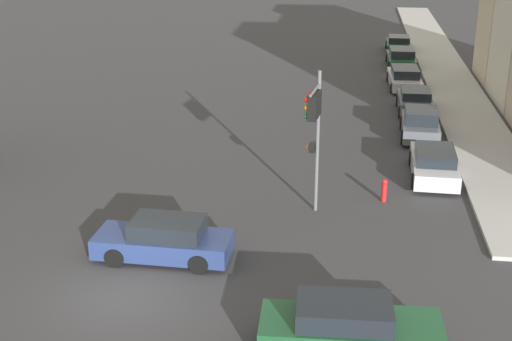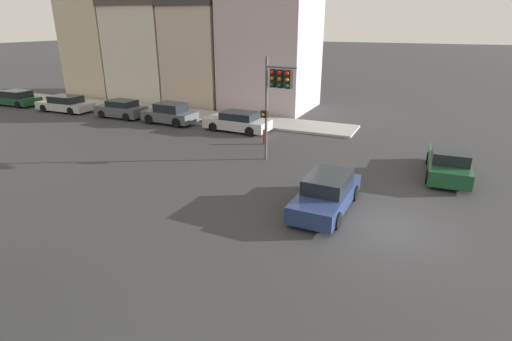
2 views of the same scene
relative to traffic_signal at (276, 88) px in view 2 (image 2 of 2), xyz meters
The scene contains 12 objects.
ground_plane 9.09m from the traffic_signal, 128.41° to the right, with size 300.00×300.00×0.00m, color #333335.
sidewalk_strip 28.58m from the traffic_signal, 74.14° to the left, with size 3.29×60.00×0.15m.
rowhouse_backdrop 19.08m from the traffic_signal, 46.71° to the left, with size 7.15×24.35×11.42m.
traffic_signal is the anchor object (origin of this frame).
crossing_car_0 6.88m from the traffic_signal, 138.72° to the right, with size 4.50×1.95×1.40m.
crossing_car_1 9.11m from the traffic_signal, 80.10° to the right, with size 4.79×2.04×1.41m.
parked_car_0 7.55m from the traffic_signal, 43.83° to the left, with size 2.04×4.56×1.32m.
parked_car_1 11.71m from the traffic_signal, 64.96° to the left, with size 1.98×4.05×1.51m.
parked_car_2 15.96m from the traffic_signal, 71.89° to the left, with size 1.88×3.92×1.36m.
parked_car_3 21.45m from the traffic_signal, 77.33° to the left, with size 2.08×4.84×1.32m.
parked_car_4 27.55m from the traffic_signal, 79.89° to the left, with size 2.05×4.53×1.33m.
fire_hydrant 4.70m from the traffic_signal, 33.18° to the left, with size 0.22×0.22×0.92m.
Camera 2 is at (-13.73, -1.01, 6.95)m, focal length 28.00 mm.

